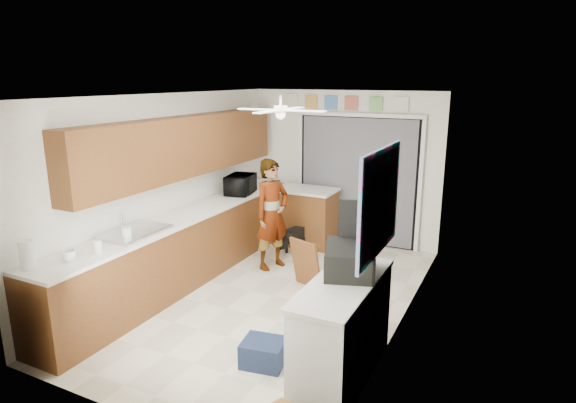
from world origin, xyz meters
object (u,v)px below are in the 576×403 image
(cup, at_px, (69,256))
(man, at_px, (272,214))
(paper_towel_roll, at_px, (27,255))
(microwave, at_px, (241,184))
(dog, at_px, (295,238))
(suitcase, at_px, (350,260))
(navy_crate, at_px, (264,353))

(cup, relative_size, man, 0.08)
(man, bearing_deg, paper_towel_roll, -176.59)
(microwave, relative_size, paper_towel_roll, 1.88)
(microwave, bearing_deg, paper_towel_roll, 164.76)
(paper_towel_roll, bearing_deg, dog, 75.70)
(suitcase, height_order, dog, suitcase)
(suitcase, bearing_deg, navy_crate, -169.35)
(cup, distance_m, dog, 3.69)
(cup, bearing_deg, suitcase, 20.27)
(paper_towel_roll, xyz_separation_m, man, (0.95, 3.10, -0.28))
(paper_towel_roll, relative_size, suitcase, 0.48)
(microwave, bearing_deg, dog, -78.00)
(suitcase, relative_size, man, 0.37)
(cup, relative_size, paper_towel_roll, 0.47)
(microwave, relative_size, suitcase, 0.91)
(cup, height_order, navy_crate, cup)
(microwave, relative_size, cup, 3.99)
(suitcase, bearing_deg, paper_towel_roll, -173.55)
(cup, distance_m, man, 2.90)
(paper_towel_roll, height_order, suitcase, paper_towel_roll)
(cup, height_order, man, man)
(paper_towel_roll, distance_m, dog, 4.05)
(paper_towel_roll, xyz_separation_m, dog, (0.98, 3.83, -0.86))
(suitcase, xyz_separation_m, navy_crate, (-0.71, -0.39, -0.94))
(suitcase, distance_m, dog, 3.23)
(man, distance_m, dog, 0.93)
(paper_towel_roll, bearing_deg, suitcase, 24.80)
(cup, xyz_separation_m, paper_towel_roll, (-0.17, -0.32, 0.09))
(man, bearing_deg, navy_crate, -133.38)
(cup, height_order, paper_towel_roll, paper_towel_roll)
(man, bearing_deg, dog, 18.51)
(paper_towel_roll, relative_size, dog, 0.51)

